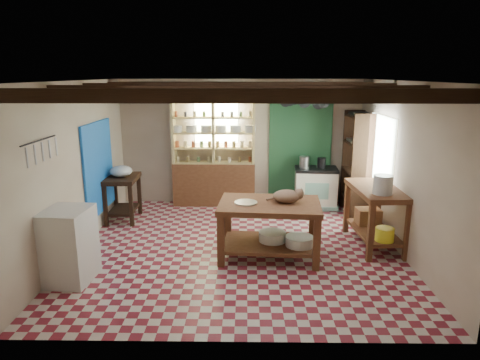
{
  "coord_description": "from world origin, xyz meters",
  "views": [
    {
      "loc": [
        0.12,
        -6.39,
        2.7
      ],
      "look_at": [
        0.02,
        0.3,
        1.03
      ],
      "focal_mm": 32.0,
      "sensor_mm": 36.0,
      "label": 1
    }
  ],
  "objects_px": {
    "stove": "(315,188)",
    "right_counter": "(375,217)",
    "white_cabinet": "(69,245)",
    "cat": "(287,196)",
    "work_table": "(269,230)",
    "prep_table": "(123,198)"
  },
  "relations": [
    {
      "from": "stove",
      "to": "prep_table",
      "type": "height_order",
      "value": "prep_table"
    },
    {
      "from": "right_counter",
      "to": "white_cabinet",
      "type": "bearing_deg",
      "value": -167.17
    },
    {
      "from": "prep_table",
      "to": "right_counter",
      "type": "xyz_separation_m",
      "value": [
        4.38,
        -1.18,
        0.06
      ]
    },
    {
      "from": "right_counter",
      "to": "cat",
      "type": "distance_m",
      "value": 1.58
    },
    {
      "from": "stove",
      "to": "right_counter",
      "type": "relative_size",
      "value": 0.63
    },
    {
      "from": "work_table",
      "to": "stove",
      "type": "distance_m",
      "value": 2.71
    },
    {
      "from": "right_counter",
      "to": "cat",
      "type": "height_order",
      "value": "cat"
    },
    {
      "from": "stove",
      "to": "right_counter",
      "type": "distance_m",
      "value": 2.13
    },
    {
      "from": "work_table",
      "to": "stove",
      "type": "height_order",
      "value": "work_table"
    },
    {
      "from": "white_cabinet",
      "to": "cat",
      "type": "bearing_deg",
      "value": 20.75
    },
    {
      "from": "prep_table",
      "to": "cat",
      "type": "height_order",
      "value": "cat"
    },
    {
      "from": "prep_table",
      "to": "cat",
      "type": "relative_size",
      "value": 2.04
    },
    {
      "from": "cat",
      "to": "right_counter",
      "type": "bearing_deg",
      "value": 10.4
    },
    {
      "from": "prep_table",
      "to": "white_cabinet",
      "type": "bearing_deg",
      "value": -92.54
    },
    {
      "from": "stove",
      "to": "white_cabinet",
      "type": "relative_size",
      "value": 0.86
    },
    {
      "from": "white_cabinet",
      "to": "cat",
      "type": "distance_m",
      "value": 3.1
    },
    {
      "from": "white_cabinet",
      "to": "right_counter",
      "type": "bearing_deg",
      "value": 20.66
    },
    {
      "from": "white_cabinet",
      "to": "cat",
      "type": "height_order",
      "value": "cat"
    },
    {
      "from": "right_counter",
      "to": "cat",
      "type": "bearing_deg",
      "value": -167.35
    },
    {
      "from": "work_table",
      "to": "white_cabinet",
      "type": "relative_size",
      "value": 1.5
    },
    {
      "from": "work_table",
      "to": "cat",
      "type": "xyz_separation_m",
      "value": [
        0.25,
        0.03,
        0.52
      ]
    },
    {
      "from": "work_table",
      "to": "white_cabinet",
      "type": "distance_m",
      "value": 2.82
    }
  ]
}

